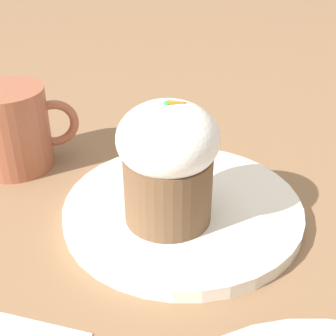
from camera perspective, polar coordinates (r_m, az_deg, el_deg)
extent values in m
plane|color=#846042|center=(0.48, 1.79, -5.66)|extent=(4.00, 4.00, 0.00)
cylinder|color=white|center=(0.47, 1.80, -4.99)|extent=(0.24, 0.24, 0.01)
cylinder|color=brown|center=(0.43, 0.00, -2.42)|extent=(0.08, 0.08, 0.07)
ellipsoid|color=white|center=(0.40, 0.00, 3.61)|extent=(0.09, 0.09, 0.07)
cone|color=orange|center=(0.39, 1.26, 7.88)|extent=(0.02, 0.01, 0.01)
sphere|color=green|center=(0.39, -0.12, 7.71)|extent=(0.01, 0.01, 0.01)
cube|color=#B7B7BC|center=(0.51, 2.81, -1.06)|extent=(0.06, 0.06, 0.00)
ellipsoid|color=#B7B7BC|center=(0.47, 0.50, -3.80)|extent=(0.05, 0.05, 0.01)
cylinder|color=#9E563D|center=(0.56, -18.54, 4.56)|extent=(0.09, 0.09, 0.10)
torus|color=#9E563D|center=(0.56, -13.71, 5.31)|extent=(0.06, 0.01, 0.06)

